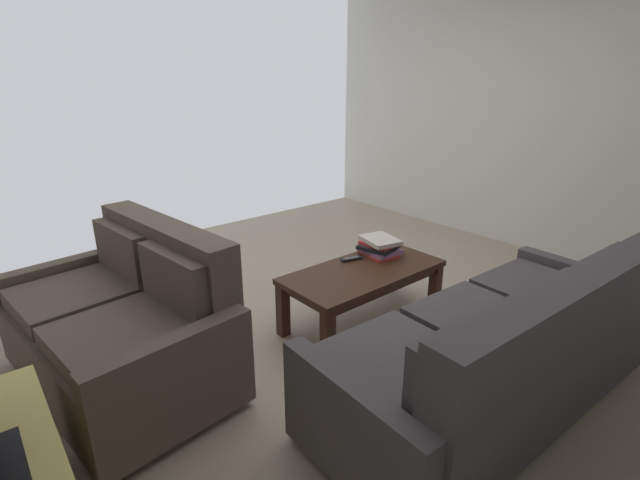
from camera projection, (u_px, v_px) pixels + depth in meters
The scene contains 9 objects.
ground_plane at pixel (336, 316), 3.43m from camera, with size 4.94×4.98×0.01m, color tan.
wall_left at pixel (529, 103), 4.45m from camera, with size 0.12×4.98×2.84m, color silver.
sofa_main at pixel (504, 351), 2.36m from camera, with size 2.06×0.94×0.86m.
loveseat_near at pixel (127, 322), 2.61m from camera, with size 0.98×1.49×0.89m.
coffee_table at pixel (363, 278), 3.22m from camera, with size 1.14×0.55×0.42m.
end_table at pixel (636, 276), 2.99m from camera, with size 0.50×0.50×0.54m.
coffee_mug at pixel (631, 256), 2.94m from camera, with size 0.10×0.08×0.10m.
book_stack at pixel (379, 246), 3.43m from camera, with size 0.30×0.32×0.13m.
tv_remote at pixel (352, 259), 3.35m from camera, with size 0.17×0.08×0.02m.
Camera 1 is at (2.05, 2.24, 1.69)m, focal length 26.12 mm.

